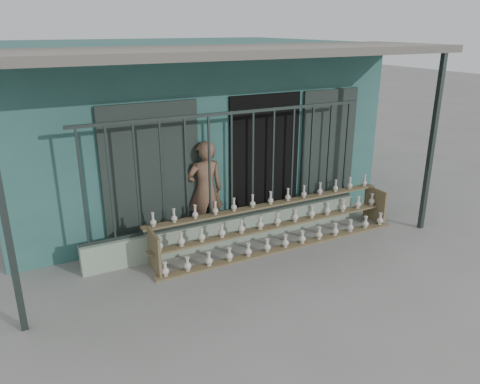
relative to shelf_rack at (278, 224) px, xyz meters
name	(u,v)px	position (x,y,z in m)	size (l,w,h in m)	color
ground	(271,275)	(-0.66, -0.88, -0.36)	(60.00, 60.00, 0.00)	slate
workshop_building	(171,119)	(-0.66, 3.35, 1.26)	(7.40, 6.60, 3.21)	#2B5B55
parapet_wall	(232,229)	(-0.66, 0.42, -0.14)	(5.00, 0.20, 0.45)	gray
security_fence	(232,166)	(-0.66, 0.42, 0.99)	(5.00, 0.04, 1.80)	#283330
shelf_rack	(278,224)	(0.00, 0.00, 0.00)	(4.50, 0.68, 0.85)	brown
elderly_woman	(205,190)	(-0.98, 0.79, 0.50)	(0.63, 0.42, 1.73)	brown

